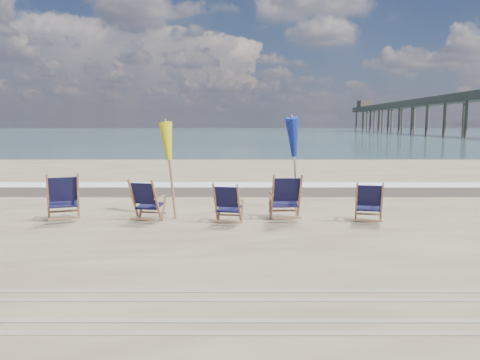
{
  "coord_description": "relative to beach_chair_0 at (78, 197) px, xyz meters",
  "views": [
    {
      "loc": [
        0.02,
        -7.92,
        2.11
      ],
      "look_at": [
        0.0,
        2.2,
        0.9
      ],
      "focal_mm": 35.0,
      "sensor_mm": 36.0,
      "label": 1
    }
  ],
  "objects": [
    {
      "name": "ocean",
      "position": [
        3.52,
        125.89,
        -0.54
      ],
      "size": [
        400.0,
        400.0,
        0.0
      ],
      "primitive_type": "plane",
      "color": "#39595F",
      "rests_on": "ground"
    },
    {
      "name": "surf_foam",
      "position": [
        3.52,
        6.19,
        -0.54
      ],
      "size": [
        200.0,
        1.4,
        0.01
      ],
      "primitive_type": "cube",
      "color": "silver",
      "rests_on": "ground"
    },
    {
      "name": "wet_sand_strip",
      "position": [
        3.52,
        4.69,
        -0.54
      ],
      "size": [
        200.0,
        2.6,
        0.0
      ],
      "primitive_type": "cube",
      "color": "#42362A",
      "rests_on": "ground"
    },
    {
      "name": "tire_tracks",
      "position": [
        3.52,
        -4.91,
        -0.54
      ],
      "size": [
        80.0,
        1.3,
        0.01
      ],
      "primitive_type": null,
      "color": "gray",
      "rests_on": "ground"
    },
    {
      "name": "beach_chair_0",
      "position": [
        0.0,
        0.0,
        0.0
      ],
      "size": [
        0.94,
        0.99,
        1.09
      ],
      "primitive_type": null,
      "rotation": [
        0.0,
        0.0,
        3.52
      ],
      "color": "#121235",
      "rests_on": "ground"
    },
    {
      "name": "beach_chair_1",
      "position": [
        1.73,
        -0.2,
        -0.07
      ],
      "size": [
        0.76,
        0.82,
        0.96
      ],
      "primitive_type": null,
      "rotation": [
        0.0,
        0.0,
        2.89
      ],
      "color": "#121235",
      "rests_on": "ground"
    },
    {
      "name": "beach_chair_2",
      "position": [
        3.5,
        -0.42,
        -0.09
      ],
      "size": [
        0.69,
        0.74,
        0.9
      ],
      "primitive_type": null,
      "rotation": [
        0.0,
        0.0,
        2.96
      ],
      "color": "#121235",
      "rests_on": "ground"
    },
    {
      "name": "beach_chair_3",
      "position": [
        4.81,
        -0.01,
        -0.02
      ],
      "size": [
        0.72,
        0.8,
        1.06
      ],
      "primitive_type": null,
      "rotation": [
        0.0,
        0.0,
        3.2
      ],
      "color": "#121235",
      "rests_on": "ground"
    },
    {
      "name": "beach_chair_4",
      "position": [
        6.5,
        -0.32,
        -0.08
      ],
      "size": [
        0.72,
        0.78,
        0.92
      ],
      "primitive_type": null,
      "rotation": [
        0.0,
        0.0,
        2.92
      ],
      "color": "#121235",
      "rests_on": "ground"
    },
    {
      "name": "umbrella_yellow",
      "position": [
        1.97,
        0.36,
        1.08
      ],
      "size": [
        0.3,
        0.3,
        2.15
      ],
      "color": "#926041",
      "rests_on": "ground"
    },
    {
      "name": "umbrella_blue",
      "position": [
        4.74,
        0.27,
        1.19
      ],
      "size": [
        0.3,
        0.3,
        2.27
      ],
      "color": "#A5A5AD",
      "rests_on": "ground"
    },
    {
      "name": "fishing_pier",
      "position": [
        41.52,
        71.89,
        4.11
      ],
      "size": [
        4.4,
        140.0,
        9.3
      ],
      "primitive_type": null,
      "color": "brown",
      "rests_on": "ground"
    }
  ]
}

